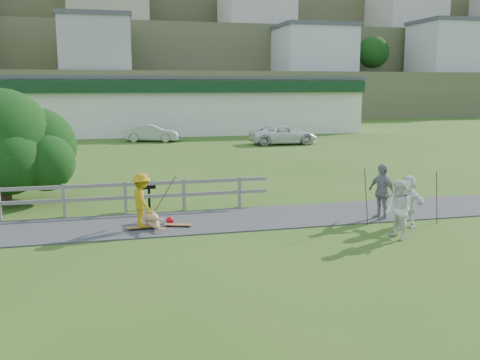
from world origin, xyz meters
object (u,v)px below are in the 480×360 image
Objects in this scene: bbq at (149,195)px; spectator_a at (398,210)px; skater_rider at (142,204)px; car_silver at (152,133)px; spectator_d at (407,201)px; tree at (3,155)px; skater_fallen at (152,219)px; car_white at (284,135)px; spectator_b at (381,192)px.

spectator_a is at bearing -43.38° from bbq.
skater_rider is 26.02m from car_silver.
spectator_d is 14.39m from tree.
skater_rider reaches higher than skater_fallen.
skater_rider reaches higher than car_white.
car_silver is at bearing 172.31° from spectator_d.
skater_rider is 0.39× the size of car_silver.
skater_rider is at bearing -47.90° from tree.
spectator_b is 0.31× the size of tree.
skater_fallen is at bearing -45.42° from tree.
spectator_d is at bearing -114.53° from skater_rider.
car_white is at bearing 56.06° from bbq.
car_white is (9.31, -4.19, 0.00)m from car_silver.
skater_rider is at bearing -167.11° from car_silver.
bbq is at bearing -132.06° from spectator_b.
spectator_b is 1.90× the size of bbq.
spectator_a reaches higher than bbq.
car_white is at bearing 45.16° from tree.
tree is (-4.99, 5.07, 1.48)m from skater_fallen.
car_silver is (-5.24, 26.40, -0.23)m from spectator_b.
spectator_b reaches higher than spectator_d.
tree is at bearing 117.97° from skater_fallen.
spectator_d is 0.38× the size of car_silver.
bbq reaches higher than skater_fallen.
spectator_b reaches higher than spectator_a.
skater_rider is at bearing -110.75° from spectator_b.
spectator_a is 1.05× the size of spectator_d.
spectator_d is at bearing -28.37° from skater_fallen.
car_silver is 23.12m from bbq.
car_silver is (2.38, 25.91, -0.13)m from skater_rider.
tree is at bearing 135.49° from car_white.
spectator_b is 1.04m from spectator_d.
tree is at bearing 152.38° from bbq.
car_silver reaches higher than skater_fallen.
spectator_d is (7.72, -1.61, 0.51)m from skater_fallen.
bbq is (-7.58, 4.33, -0.32)m from spectator_d.
skater_fallen is 1.64× the size of bbq.
spectator_b is 26.92m from car_silver.
skater_rider is at bearing -101.32° from bbq.
tree is (-12.71, 6.67, 0.97)m from spectator_d.
tree is at bearing 27.90° from skater_rider.
spectator_a reaches higher than car_silver.
spectator_b is at bearing -107.90° from skater_rider.
skater_fallen is 2.73m from bbq.
skater_fallen is 0.27× the size of tree.
spectator_b is 13.62m from tree.
bbq is (-11.28, -18.85, -0.21)m from car_white.
spectator_d is 1.66× the size of bbq.
car_white is (11.70, 21.72, -0.13)m from skater_rider.
spectator_d reaches higher than car_white.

